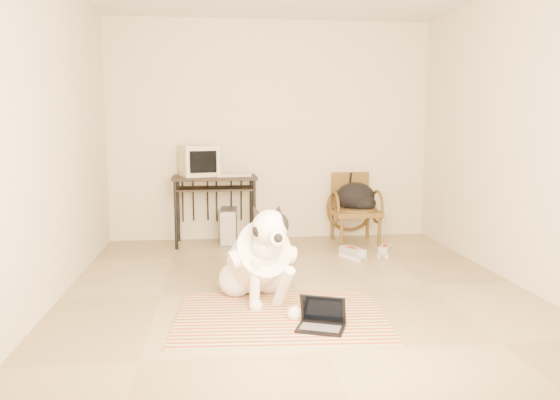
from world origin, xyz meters
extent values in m
plane|color=#99875E|center=(0.00, 0.00, 0.00)|extent=(4.50, 4.50, 0.00)
plane|color=beige|center=(0.00, 2.25, 1.35)|extent=(4.50, 0.00, 4.50)
plane|color=beige|center=(0.00, -2.25, 1.35)|extent=(4.50, 0.00, 4.50)
plane|color=beige|center=(-2.00, 0.00, 1.35)|extent=(0.00, 4.50, 4.50)
plane|color=beige|center=(2.00, 0.00, 1.35)|extent=(0.00, 4.50, 4.50)
cube|color=#B53611|center=(-0.25, -1.13, 0.01)|extent=(1.57, 0.34, 0.02)
cube|color=#34693C|center=(-0.24, -0.89, 0.01)|extent=(1.57, 0.34, 0.02)
cube|color=#613D74|center=(-0.22, -0.65, 0.01)|extent=(1.57, 0.34, 0.02)
cube|color=gold|center=(-0.20, -0.42, 0.01)|extent=(1.57, 0.34, 0.02)
cube|color=tan|center=(-0.19, -0.18, 0.01)|extent=(1.57, 0.34, 0.02)
sphere|color=white|center=(-0.53, -0.12, 0.15)|extent=(0.30, 0.30, 0.30)
sphere|color=white|center=(-0.26, -0.05, 0.15)|extent=(0.30, 0.30, 0.30)
ellipsoid|color=white|center=(-0.39, -0.10, 0.17)|extent=(0.36, 0.33, 0.30)
ellipsoid|color=white|center=(-0.35, -0.27, 0.37)|extent=(0.51, 0.74, 0.64)
cylinder|color=white|center=(-0.36, -0.26, 0.37)|extent=(0.55, 0.65, 0.58)
sphere|color=white|center=(-0.31, -0.45, 0.51)|extent=(0.25, 0.25, 0.25)
sphere|color=white|center=(-0.29, -0.55, 0.67)|extent=(0.27, 0.27, 0.27)
ellipsoid|color=black|center=(-0.25, -0.54, 0.69)|extent=(0.21, 0.24, 0.20)
cylinder|color=white|center=(-0.27, -0.66, 0.63)|extent=(0.14, 0.16, 0.11)
sphere|color=black|center=(-0.25, -0.74, 0.63)|extent=(0.07, 0.07, 0.07)
cone|color=black|center=(-0.39, -0.51, 0.77)|extent=(0.14, 0.15, 0.17)
cone|color=black|center=(-0.22, -0.47, 0.77)|extent=(0.14, 0.16, 0.17)
torus|color=silver|center=(-0.31, -0.47, 0.56)|extent=(0.26, 0.18, 0.22)
cylinder|color=white|center=(-0.40, -0.49, 0.22)|extent=(0.11, 0.14, 0.41)
cylinder|color=white|center=(-0.19, -0.56, 0.20)|extent=(0.16, 0.37, 0.41)
sphere|color=white|center=(-0.40, -0.51, 0.05)|extent=(0.10, 0.10, 0.10)
sphere|color=white|center=(-0.13, -0.74, 0.05)|extent=(0.11, 0.11, 0.11)
cone|color=black|center=(-0.47, 0.15, 0.05)|extent=(0.27, 0.39, 0.10)
cube|color=black|center=(0.02, -0.98, 0.03)|extent=(0.39, 0.33, 0.02)
cube|color=#4F4F52|center=(0.02, -0.99, 0.04)|extent=(0.31, 0.23, 0.00)
cube|color=black|center=(0.05, -0.90, 0.14)|extent=(0.33, 0.19, 0.21)
cube|color=black|center=(0.05, -0.91, 0.14)|extent=(0.29, 0.17, 0.19)
cube|color=black|center=(-0.70, 1.94, 0.81)|extent=(0.99, 0.56, 0.03)
cube|color=black|center=(-0.70, 1.89, 0.68)|extent=(0.88, 0.45, 0.02)
cylinder|color=black|center=(-1.15, 1.71, 0.40)|extent=(0.04, 0.04, 0.79)
cylinder|color=black|center=(-1.16, 2.17, 0.40)|extent=(0.04, 0.04, 0.79)
cylinder|color=black|center=(-0.25, 1.72, 0.40)|extent=(0.04, 0.04, 0.79)
cylinder|color=black|center=(-0.25, 2.18, 0.40)|extent=(0.04, 0.04, 0.79)
cube|color=beige|center=(-0.89, 1.97, 1.01)|extent=(0.50, 0.48, 0.36)
cube|color=black|center=(-0.83, 1.79, 1.01)|extent=(0.31, 0.11, 0.25)
cube|color=beige|center=(-0.48, 1.87, 0.84)|extent=(0.42, 0.20, 0.03)
cube|color=#4F4F52|center=(-0.54, 1.99, 0.21)|extent=(0.22, 0.45, 0.42)
cube|color=#B5B5BA|center=(-0.56, 1.77, 0.21)|extent=(0.18, 0.03, 0.40)
cube|color=brown|center=(0.99, 1.82, 0.37)|extent=(0.57, 0.55, 0.06)
cylinder|color=#3E2B11|center=(0.99, 1.82, 0.41)|extent=(0.52, 0.52, 0.04)
cube|color=brown|center=(0.98, 2.07, 0.63)|extent=(0.48, 0.06, 0.42)
cylinder|color=#3E2B11|center=(0.77, 1.58, 0.17)|extent=(0.04, 0.04, 0.34)
cylinder|color=#3E2B11|center=(0.75, 2.04, 0.17)|extent=(0.04, 0.04, 0.34)
cylinder|color=#3E2B11|center=(1.23, 1.60, 0.17)|extent=(0.04, 0.04, 0.34)
cylinder|color=#3E2B11|center=(1.21, 2.06, 0.17)|extent=(0.04, 0.04, 0.34)
ellipsoid|color=black|center=(1.00, 1.87, 0.56)|extent=(0.47, 0.39, 0.35)
ellipsoid|color=black|center=(1.08, 1.77, 0.49)|extent=(0.29, 0.24, 0.20)
cube|color=white|center=(0.77, 1.07, 0.02)|extent=(0.26, 0.35, 0.03)
cube|color=gray|center=(0.77, 1.07, 0.06)|extent=(0.25, 0.33, 0.10)
cube|color=#A31E15|center=(0.77, 1.07, 0.10)|extent=(0.12, 0.17, 0.02)
cube|color=white|center=(1.16, 1.18, 0.01)|extent=(0.23, 0.30, 0.03)
cube|color=gray|center=(1.16, 1.18, 0.05)|extent=(0.22, 0.29, 0.09)
cube|color=#A31E15|center=(1.16, 1.18, 0.09)|extent=(0.11, 0.15, 0.02)
camera|label=1|loc=(-0.69, -4.56, 1.44)|focal=35.00mm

